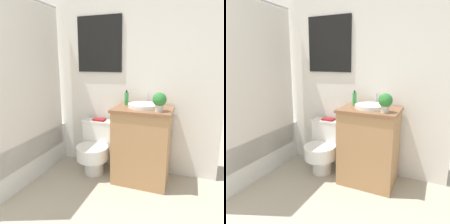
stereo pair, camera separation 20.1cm
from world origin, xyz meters
TOP-DOWN VIEW (x-y plane):
  - wall_back at (0.00, 2.38)m, footprint 3.13×0.07m
  - shower_area at (-0.72, 1.62)m, footprint 0.67×1.47m
  - toilet at (0.18, 2.10)m, footprint 0.42×0.49m
  - vanity at (0.75, 2.10)m, footprint 0.62×0.48m
  - sink at (0.75, 2.12)m, footprint 0.34×0.37m
  - soap_bottle at (0.54, 2.19)m, footprint 0.05×0.05m
  - potted_plant at (0.93, 1.98)m, footprint 0.14×0.14m
  - book_on_tank at (0.18, 2.23)m, footprint 0.15×0.11m

SIDE VIEW (x-z plane):
  - shower_area at x=-0.72m, z-range -0.69..1.29m
  - toilet at x=0.18m, z-range 0.00..0.62m
  - vanity at x=0.75m, z-range 0.00..0.85m
  - book_on_tank at x=0.18m, z-range 0.62..0.65m
  - sink at x=0.75m, z-range 0.80..0.93m
  - soap_bottle at x=0.54m, z-range 0.84..1.01m
  - potted_plant at x=0.93m, z-range 0.86..1.05m
  - wall_back at x=0.00m, z-range 0.01..2.51m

